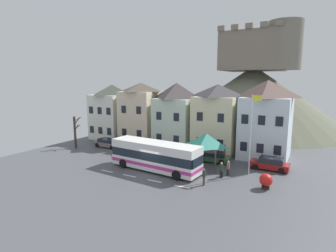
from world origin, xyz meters
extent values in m
cube|color=#4B4D52|center=(0.00, 0.00, -0.03)|extent=(40.00, 60.00, 0.06)
cube|color=silver|center=(-4.50, -1.86, 0.00)|extent=(1.60, 0.20, 0.01)
cube|color=silver|center=(-1.50, -1.86, 0.00)|extent=(1.60, 0.20, 0.01)
cube|color=silver|center=(1.50, -1.86, 0.00)|extent=(1.60, 0.20, 0.01)
cube|color=silver|center=(4.50, -1.86, 0.00)|extent=(1.60, 0.20, 0.01)
cube|color=silver|center=(-15.38, 12.16, 3.67)|extent=(5.49, 6.32, 7.34)
pyramid|color=#3A3D37|center=(-15.38, 12.16, 8.17)|extent=(5.49, 6.32, 1.66)
cube|color=black|center=(-17.21, 8.97, 1.75)|extent=(0.80, 0.06, 1.10)
cube|color=black|center=(-15.38, 8.97, 1.75)|extent=(0.80, 0.06, 1.10)
cube|color=black|center=(-13.55, 8.97, 1.75)|extent=(0.80, 0.06, 1.10)
cube|color=black|center=(-17.21, 8.97, 4.94)|extent=(0.80, 0.06, 1.10)
cube|color=black|center=(-15.38, 8.97, 4.94)|extent=(0.80, 0.06, 1.10)
cube|color=black|center=(-13.55, 8.97, 4.94)|extent=(0.80, 0.06, 1.10)
cube|color=beige|center=(-9.20, 11.62, 4.01)|extent=(5.45, 5.25, 8.01)
pyramid|color=#52483D|center=(-9.20, 11.62, 8.67)|extent=(5.45, 5.25, 1.31)
cube|color=black|center=(-10.56, 8.97, 1.92)|extent=(0.80, 0.06, 1.10)
cube|color=black|center=(-7.84, 8.97, 1.92)|extent=(0.80, 0.06, 1.10)
cube|color=black|center=(-10.56, 8.97, 5.40)|extent=(0.80, 0.06, 1.10)
cube|color=black|center=(-7.84, 8.97, 5.40)|extent=(0.80, 0.06, 1.10)
cube|color=silver|center=(-3.05, 11.74, 3.56)|extent=(5.46, 5.49, 7.12)
pyramid|color=#433B3C|center=(-3.05, 11.74, 8.23)|extent=(5.46, 5.49, 2.22)
cube|color=black|center=(-4.42, 8.97, 1.70)|extent=(0.80, 0.06, 1.10)
cube|color=black|center=(-1.69, 8.97, 1.70)|extent=(0.80, 0.06, 1.10)
cube|color=black|center=(-4.42, 8.97, 4.80)|extent=(0.80, 0.06, 1.10)
cube|color=black|center=(-1.69, 8.97, 4.80)|extent=(0.80, 0.06, 1.10)
cube|color=beige|center=(3.10, 11.80, 3.78)|extent=(5.55, 5.60, 7.56)
pyramid|color=#3D393D|center=(3.10, 11.80, 8.36)|extent=(5.55, 5.60, 1.61)
cube|color=black|center=(1.71, 8.97, 1.81)|extent=(0.80, 0.06, 1.10)
cube|color=black|center=(4.49, 8.97, 1.81)|extent=(0.80, 0.06, 1.10)
cube|color=black|center=(1.71, 8.97, 5.10)|extent=(0.80, 0.06, 1.10)
cube|color=black|center=(4.49, 8.97, 5.10)|extent=(0.80, 0.06, 1.10)
cube|color=silver|center=(9.35, 12.08, 3.82)|extent=(5.72, 6.16, 7.64)
pyramid|color=brown|center=(9.35, 12.08, 8.68)|extent=(5.72, 6.16, 2.09)
cube|color=black|center=(7.44, 8.97, 1.83)|extent=(0.80, 0.06, 1.10)
cube|color=black|center=(9.35, 8.97, 1.83)|extent=(0.80, 0.06, 1.10)
cube|color=black|center=(11.25, 8.97, 1.83)|extent=(0.80, 0.06, 1.10)
cube|color=black|center=(7.44, 8.97, 5.15)|extent=(0.80, 0.06, 1.10)
cube|color=black|center=(9.35, 8.97, 5.15)|extent=(0.80, 0.06, 1.10)
cube|color=black|center=(11.25, 8.97, 5.15)|extent=(0.80, 0.06, 1.10)
cone|color=#5D614D|center=(3.06, 34.01, 6.31)|extent=(36.86, 36.86, 12.62)
cube|color=#73695D|center=(3.06, 34.01, 15.24)|extent=(11.58, 11.58, 7.26)
cylinder|color=slate|center=(8.85, 31.11, 15.88)|extent=(6.00, 6.00, 8.55)
cube|color=#73695D|center=(-2.09, 28.22, 19.33)|extent=(1.29, 0.70, 0.93)
cube|color=#73695D|center=(0.48, 28.22, 19.33)|extent=(1.29, 0.70, 0.93)
cube|color=#73695D|center=(3.06, 28.22, 19.33)|extent=(1.29, 0.70, 0.93)
cube|color=#73695D|center=(5.63, 28.22, 19.33)|extent=(1.29, 0.70, 0.93)
cube|color=#73695D|center=(8.20, 28.22, 19.33)|extent=(1.29, 0.70, 0.93)
cube|color=white|center=(-0.12, 0.91, 0.80)|extent=(10.47, 3.35, 1.09)
cube|color=#BF338C|center=(-0.12, 0.91, 0.85)|extent=(10.49, 3.38, 0.36)
cube|color=#19232D|center=(-0.12, 0.91, 1.80)|extent=(10.36, 3.31, 0.92)
cube|color=white|center=(-0.12, 0.91, 2.69)|extent=(10.47, 3.35, 0.86)
cube|color=#19232D|center=(5.03, 0.52, 1.80)|extent=(0.23, 2.16, 0.88)
cylinder|color=black|center=(3.46, 1.88, 0.50)|extent=(1.02, 0.36, 1.00)
cylinder|color=black|center=(3.28, -0.59, 0.50)|extent=(1.02, 0.36, 1.00)
cylinder|color=black|center=(-3.52, 2.41, 0.50)|extent=(1.02, 0.36, 1.00)
cylinder|color=black|center=(-3.71, -0.05, 0.50)|extent=(1.02, 0.36, 1.00)
cylinder|color=#473D33|center=(2.62, 6.42, 1.20)|extent=(0.14, 0.14, 2.40)
cylinder|color=#473D33|center=(5.92, 6.42, 1.20)|extent=(0.14, 0.14, 2.40)
cylinder|color=#473D33|center=(2.62, 3.12, 1.20)|extent=(0.14, 0.14, 2.40)
cylinder|color=#473D33|center=(5.92, 3.12, 1.20)|extent=(0.14, 0.14, 2.40)
pyramid|color=#288170|center=(4.27, 4.77, 3.12)|extent=(3.60, 3.60, 1.43)
cube|color=navy|center=(-6.35, 7.39, 0.48)|extent=(4.44, 2.15, 0.60)
cube|color=#1E232D|center=(-6.13, 7.37, 1.04)|extent=(2.70, 1.80, 0.53)
cylinder|color=black|center=(-7.83, 6.63, 0.32)|extent=(0.65, 0.25, 0.64)
cylinder|color=black|center=(-7.70, 8.37, 0.32)|extent=(0.65, 0.25, 0.64)
cylinder|color=black|center=(-5.00, 6.41, 0.32)|extent=(0.65, 0.25, 0.64)
cylinder|color=black|center=(-4.86, 8.15, 0.32)|extent=(0.65, 0.25, 0.64)
cube|color=#325A3A|center=(4.21, 6.97, 0.46)|extent=(4.22, 1.97, 0.56)
cube|color=#1E232D|center=(4.41, 6.99, 0.98)|extent=(2.56, 1.66, 0.48)
cylinder|color=black|center=(2.90, 6.07, 0.32)|extent=(0.65, 0.24, 0.64)
cylinder|color=black|center=(2.80, 7.70, 0.32)|extent=(0.65, 0.24, 0.64)
cylinder|color=black|center=(5.62, 6.25, 0.32)|extent=(0.65, 0.24, 0.64)
cylinder|color=black|center=(5.51, 7.87, 0.32)|extent=(0.65, 0.24, 0.64)
cube|color=maroon|center=(10.73, 7.24, 0.48)|extent=(4.11, 1.84, 0.61)
cube|color=#1E232D|center=(10.93, 7.23, 1.08)|extent=(2.48, 1.60, 0.58)
cylinder|color=black|center=(9.37, 6.43, 0.32)|extent=(0.64, 0.21, 0.64)
cylinder|color=black|center=(9.41, 8.10, 0.32)|extent=(0.64, 0.21, 0.64)
cylinder|color=black|center=(12.06, 6.37, 0.32)|extent=(0.64, 0.21, 0.64)
cylinder|color=black|center=(12.09, 8.04, 0.32)|extent=(0.64, 0.21, 0.64)
cube|color=slate|center=(-11.59, 6.50, 0.47)|extent=(4.20, 1.84, 0.58)
cube|color=#1E232D|center=(-11.80, 6.50, 0.99)|extent=(2.52, 1.62, 0.46)
cylinder|color=black|center=(-10.20, 7.38, 0.32)|extent=(0.64, 0.20, 0.64)
cylinder|color=black|center=(-10.20, 5.63, 0.32)|extent=(0.64, 0.20, 0.64)
cylinder|color=black|center=(-12.98, 7.37, 0.32)|extent=(0.64, 0.20, 0.64)
cylinder|color=black|center=(-12.97, 5.62, 0.32)|extent=(0.64, 0.20, 0.64)
cylinder|color=black|center=(6.98, 2.18, 0.39)|extent=(0.14, 0.14, 0.78)
cylinder|color=black|center=(6.87, 2.01, 0.39)|extent=(0.14, 0.14, 0.78)
cylinder|color=#2D382D|center=(6.93, 2.10, 1.07)|extent=(0.34, 0.34, 0.68)
sphere|color=#D1AD89|center=(6.93, 2.10, 1.53)|extent=(0.22, 0.22, 0.22)
cylinder|color=#2D2D38|center=(3.97, 3.29, 0.42)|extent=(0.14, 0.14, 0.85)
cylinder|color=#2D2D38|center=(4.15, 3.23, 0.42)|extent=(0.14, 0.14, 0.85)
cylinder|color=#2D382D|center=(4.06, 3.26, 1.11)|extent=(0.29, 0.29, 0.63)
sphere|color=tan|center=(4.06, 3.26, 1.54)|extent=(0.23, 0.23, 0.23)
cylinder|color=#38332D|center=(7.39, 3.13, 0.37)|extent=(0.15, 0.15, 0.74)
cylinder|color=#38332D|center=(7.22, 3.22, 0.37)|extent=(0.15, 0.15, 0.74)
cylinder|color=#7F6B56|center=(7.31, 3.18, 1.01)|extent=(0.31, 0.31, 0.63)
sphere|color=#D1AD89|center=(7.31, 3.18, 1.44)|extent=(0.23, 0.23, 0.23)
cylinder|color=#38332D|center=(6.12, -0.67, 0.42)|extent=(0.14, 0.14, 0.85)
cylinder|color=#38332D|center=(6.11, -0.49, 0.42)|extent=(0.14, 0.14, 0.85)
cylinder|color=#2D382D|center=(6.11, -0.58, 1.11)|extent=(0.30, 0.30, 0.63)
sphere|color=tan|center=(6.11, -0.58, 1.54)|extent=(0.22, 0.22, 0.22)
cube|color=#473828|center=(2.11, 7.24, 0.45)|extent=(1.51, 0.45, 0.08)
cube|color=#473828|center=(2.11, 7.46, 0.67)|extent=(1.51, 0.06, 0.40)
cube|color=#2D2D33|center=(1.44, 7.24, 0.23)|extent=(0.08, 0.36, 0.45)
cube|color=#2D2D33|center=(2.79, 7.24, 0.23)|extent=(0.08, 0.36, 0.45)
cylinder|color=silver|center=(9.11, 4.46, 4.15)|extent=(0.10, 0.10, 8.29)
cube|color=yellow|center=(9.56, 4.46, 7.94)|extent=(0.90, 0.03, 0.56)
cylinder|color=black|center=(11.30, 1.35, 0.12)|extent=(0.70, 0.70, 0.25)
sphere|color=red|center=(11.30, 1.35, 0.84)|extent=(1.17, 1.17, 1.17)
cylinder|color=#382D28|center=(-15.36, 3.78, 2.30)|extent=(0.33, 0.33, 4.59)
cylinder|color=#382D28|center=(-14.79, 3.73, 3.15)|extent=(1.20, 0.19, 0.72)
cylinder|color=#382D28|center=(-15.22, 4.10, 3.88)|extent=(0.39, 0.74, 1.05)
cylinder|color=#382D28|center=(-15.57, 4.03, 3.07)|extent=(0.52, 0.60, 1.10)
cylinder|color=#382D28|center=(-14.74, 3.84, 4.28)|extent=(1.27, 0.19, 0.69)
cylinder|color=#382D28|center=(-15.06, 3.84, 3.03)|extent=(0.69, 0.22, 1.02)
cylinder|color=#382D28|center=(-15.45, 4.09, 3.52)|extent=(0.28, 0.72, 0.89)
cylinder|color=#382D28|center=(-15.10, 4.08, 3.99)|extent=(0.62, 0.69, 0.99)
camera|label=1|loc=(14.72, -23.12, 9.64)|focal=28.88mm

